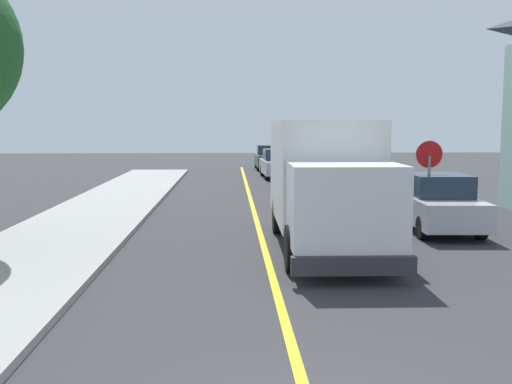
{
  "coord_description": "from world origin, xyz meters",
  "views": [
    {
      "loc": [
        -0.86,
        -5.4,
        3.11
      ],
      "look_at": [
        -0.2,
        9.64,
        1.4
      ],
      "focal_mm": 42.02,
      "sensor_mm": 36.0,
      "label": 1
    }
  ],
  "objects_px": {
    "parked_car_mid": "(300,173)",
    "parked_car_near": "(305,188)",
    "parked_van_across": "(437,204)",
    "parked_car_far": "(278,164)",
    "box_truck": "(325,178)",
    "stop_sign": "(429,168)",
    "parked_car_furthest": "(269,158)"
  },
  "relations": [
    {
      "from": "parked_car_furthest",
      "to": "stop_sign",
      "type": "xyz_separation_m",
      "value": [
        3.02,
        -24.37,
        1.06
      ]
    },
    {
      "from": "parked_car_near",
      "to": "parked_car_far",
      "type": "xyz_separation_m",
      "value": [
        0.05,
        13.11,
        0.0
      ]
    },
    {
      "from": "parked_car_mid",
      "to": "stop_sign",
      "type": "height_order",
      "value": "stop_sign"
    },
    {
      "from": "box_truck",
      "to": "parked_car_mid",
      "type": "distance_m",
      "value": 13.56
    },
    {
      "from": "parked_car_furthest",
      "to": "stop_sign",
      "type": "height_order",
      "value": "stop_sign"
    },
    {
      "from": "box_truck",
      "to": "parked_car_furthest",
      "type": "bearing_deg",
      "value": 89.34
    },
    {
      "from": "box_truck",
      "to": "stop_sign",
      "type": "distance_m",
      "value": 3.88
    },
    {
      "from": "parked_car_mid",
      "to": "parked_car_far",
      "type": "bearing_deg",
      "value": 94.99
    },
    {
      "from": "box_truck",
      "to": "parked_car_near",
      "type": "height_order",
      "value": "box_truck"
    },
    {
      "from": "parked_car_far",
      "to": "parked_car_near",
      "type": "bearing_deg",
      "value": -90.23
    },
    {
      "from": "parked_car_mid",
      "to": "parked_car_furthest",
      "type": "height_order",
      "value": "same"
    },
    {
      "from": "parked_car_mid",
      "to": "parked_car_furthest",
      "type": "relative_size",
      "value": 1.0
    },
    {
      "from": "parked_car_mid",
      "to": "parked_car_furthest",
      "type": "xyz_separation_m",
      "value": [
        -0.65,
        12.88,
        0.0
      ]
    },
    {
      "from": "parked_car_furthest",
      "to": "parked_car_far",
      "type": "bearing_deg",
      "value": -89.12
    },
    {
      "from": "parked_car_mid",
      "to": "parked_van_across",
      "type": "distance_m",
      "value": 11.65
    },
    {
      "from": "parked_van_across",
      "to": "parked_car_mid",
      "type": "bearing_deg",
      "value": 103.41
    },
    {
      "from": "parked_car_near",
      "to": "parked_car_furthest",
      "type": "bearing_deg",
      "value": 90.14
    },
    {
      "from": "parked_car_mid",
      "to": "parked_car_near",
      "type": "bearing_deg",
      "value": -95.0
    },
    {
      "from": "parked_car_far",
      "to": "parked_van_across",
      "type": "relative_size",
      "value": 1.0
    },
    {
      "from": "parked_car_mid",
      "to": "parked_car_furthest",
      "type": "bearing_deg",
      "value": 92.88
    },
    {
      "from": "parked_car_far",
      "to": "parked_car_mid",
      "type": "bearing_deg",
      "value": -85.01
    },
    {
      "from": "parked_van_across",
      "to": "parked_car_furthest",
      "type": "bearing_deg",
      "value": 97.88
    },
    {
      "from": "box_truck",
      "to": "parked_van_across",
      "type": "relative_size",
      "value": 1.61
    },
    {
      "from": "parked_van_across",
      "to": "stop_sign",
      "type": "bearing_deg",
      "value": -153.94
    },
    {
      "from": "box_truck",
      "to": "parked_car_near",
      "type": "relative_size",
      "value": 1.63
    },
    {
      "from": "box_truck",
      "to": "parked_car_furthest",
      "type": "relative_size",
      "value": 1.63
    },
    {
      "from": "parked_car_far",
      "to": "parked_van_across",
      "type": "bearing_deg",
      "value": -79.53
    },
    {
      "from": "parked_car_furthest",
      "to": "parked_car_mid",
      "type": "bearing_deg",
      "value": -87.12
    },
    {
      "from": "parked_car_near",
      "to": "parked_car_mid",
      "type": "height_order",
      "value": "same"
    },
    {
      "from": "parked_car_near",
      "to": "parked_van_across",
      "type": "xyz_separation_m",
      "value": [
        3.3,
        -4.48,
        0.0
      ]
    },
    {
      "from": "parked_car_mid",
      "to": "stop_sign",
      "type": "xyz_separation_m",
      "value": [
        2.37,
        -11.49,
        1.06
      ]
    },
    {
      "from": "parked_car_near",
      "to": "stop_sign",
      "type": "height_order",
      "value": "stop_sign"
    }
  ]
}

